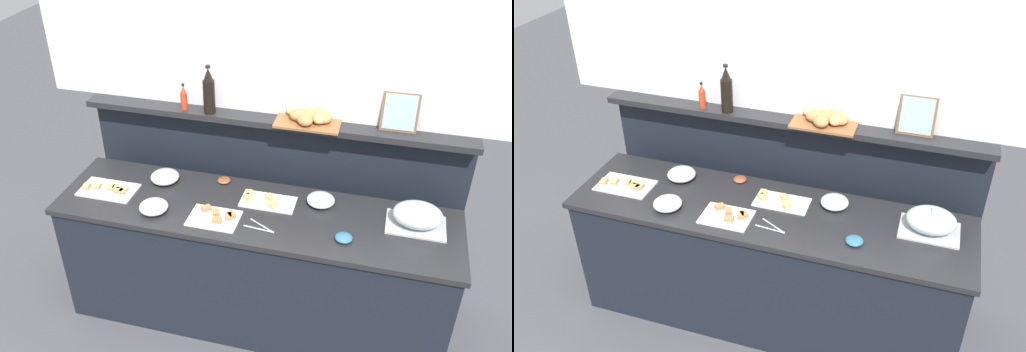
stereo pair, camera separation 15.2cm
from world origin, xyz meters
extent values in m
plane|color=#4C4C51|center=(0.00, 0.60, 0.00)|extent=(12.00, 12.00, 0.00)
cube|color=black|center=(0.00, 0.00, 0.43)|extent=(2.42, 0.61, 0.86)
cube|color=#232326|center=(0.00, 0.00, 0.88)|extent=(2.46, 0.65, 0.03)
cube|color=black|center=(0.00, 0.51, 0.64)|extent=(2.51, 0.08, 1.27)
cube|color=#232326|center=(0.00, 0.46, 1.29)|extent=(2.51, 0.22, 0.04)
cube|color=white|center=(0.00, 0.53, 1.96)|extent=(3.11, 0.08, 1.29)
cube|color=white|center=(-0.21, -0.14, 0.90)|extent=(0.30, 0.22, 0.01)
cube|color=#AD7A47|center=(-0.28, -0.08, 0.91)|extent=(0.07, 0.07, 0.01)
cube|color=#D1664C|center=(-0.28, -0.08, 0.92)|extent=(0.07, 0.07, 0.01)
cube|color=#AD7A47|center=(-0.28, -0.08, 0.93)|extent=(0.07, 0.07, 0.01)
cube|color=#AD7A47|center=(-0.13, -0.13, 0.91)|extent=(0.06, 0.07, 0.01)
cube|color=#D1664C|center=(-0.13, -0.13, 0.92)|extent=(0.06, 0.07, 0.01)
cube|color=#AD7A47|center=(-0.13, -0.13, 0.93)|extent=(0.06, 0.07, 0.01)
cube|color=#AD7A47|center=(-0.18, -0.18, 0.91)|extent=(0.06, 0.05, 0.01)
cube|color=#D1664C|center=(-0.18, -0.18, 0.92)|extent=(0.06, 0.05, 0.01)
cube|color=#AD7A47|center=(-0.18, -0.18, 0.93)|extent=(0.06, 0.05, 0.01)
cube|color=#AD7A47|center=(-0.21, -0.11, 0.91)|extent=(0.06, 0.07, 0.01)
cube|color=#D1664C|center=(-0.21, -0.11, 0.92)|extent=(0.06, 0.07, 0.01)
cube|color=#AD7A47|center=(-0.21, -0.11, 0.93)|extent=(0.06, 0.07, 0.01)
cube|color=#AD7A47|center=(-0.11, -0.11, 0.91)|extent=(0.07, 0.07, 0.01)
cube|color=#D1664C|center=(-0.11, -0.11, 0.92)|extent=(0.07, 0.07, 0.01)
cube|color=#AD7A47|center=(-0.11, -0.11, 0.93)|extent=(0.07, 0.07, 0.01)
cube|color=silver|center=(-0.95, -0.03, 0.90)|extent=(0.36, 0.22, 0.01)
cube|color=tan|center=(-0.94, -0.02, 0.91)|extent=(0.05, 0.06, 0.01)
cube|color=#D1664C|center=(-0.94, -0.02, 0.92)|extent=(0.05, 0.06, 0.01)
cube|color=tan|center=(-0.94, -0.02, 0.93)|extent=(0.05, 0.06, 0.01)
cube|color=tan|center=(-0.87, -0.05, 0.91)|extent=(0.06, 0.05, 0.01)
cube|color=#D1664C|center=(-0.87, -0.05, 0.92)|extent=(0.06, 0.05, 0.01)
cube|color=tan|center=(-0.87, -0.05, 0.93)|extent=(0.06, 0.05, 0.01)
cube|color=tan|center=(-1.09, -0.06, 0.91)|extent=(0.05, 0.06, 0.01)
cube|color=#D1664C|center=(-1.09, -0.06, 0.92)|extent=(0.05, 0.06, 0.01)
cube|color=tan|center=(-1.09, -0.06, 0.93)|extent=(0.05, 0.06, 0.01)
cube|color=tan|center=(-1.03, -0.04, 0.91)|extent=(0.05, 0.06, 0.01)
cube|color=#D1664C|center=(-1.03, -0.04, 0.92)|extent=(0.05, 0.06, 0.01)
cube|color=tan|center=(-1.03, -0.04, 0.93)|extent=(0.05, 0.06, 0.01)
cube|color=tan|center=(-0.84, -0.04, 0.91)|extent=(0.05, 0.06, 0.01)
cube|color=#D1664C|center=(-0.84, -0.04, 0.92)|extent=(0.05, 0.06, 0.01)
cube|color=tan|center=(-0.84, -0.04, 0.93)|extent=(0.05, 0.06, 0.01)
cube|color=tan|center=(-0.90, -0.02, 0.91)|extent=(0.06, 0.05, 0.01)
cube|color=#D1664C|center=(-0.90, -0.02, 0.92)|extent=(0.06, 0.05, 0.01)
cube|color=tan|center=(-0.90, -0.02, 0.93)|extent=(0.06, 0.05, 0.01)
cube|color=white|center=(0.06, 0.10, 0.90)|extent=(0.34, 0.18, 0.01)
cube|color=tan|center=(-0.06, 0.09, 0.91)|extent=(0.07, 0.07, 0.01)
cube|color=#E5C666|center=(-0.06, 0.09, 0.92)|extent=(0.07, 0.07, 0.01)
cube|color=tan|center=(-0.06, 0.09, 0.93)|extent=(0.07, 0.07, 0.01)
cube|color=tan|center=(0.06, 0.13, 0.91)|extent=(0.07, 0.07, 0.01)
cube|color=#E5C666|center=(0.06, 0.13, 0.92)|extent=(0.07, 0.07, 0.01)
cube|color=tan|center=(0.06, 0.13, 0.93)|extent=(0.07, 0.07, 0.01)
cube|color=tan|center=(0.11, 0.06, 0.91)|extent=(0.07, 0.07, 0.01)
cube|color=#E5C666|center=(0.11, 0.06, 0.92)|extent=(0.07, 0.07, 0.01)
cube|color=tan|center=(0.11, 0.06, 0.93)|extent=(0.07, 0.07, 0.01)
cube|color=tan|center=(-0.07, 0.14, 0.91)|extent=(0.05, 0.06, 0.01)
cube|color=#E5C666|center=(-0.07, 0.14, 0.92)|extent=(0.05, 0.06, 0.01)
cube|color=tan|center=(-0.07, 0.14, 0.93)|extent=(0.05, 0.06, 0.01)
cube|color=#B7BABF|center=(0.94, 0.09, 0.90)|extent=(0.34, 0.24, 0.01)
ellipsoid|color=silver|center=(0.94, 0.09, 0.98)|extent=(0.29, 0.23, 0.14)
sphere|color=#B7BABF|center=(0.94, 0.09, 1.06)|extent=(0.02, 0.02, 0.02)
ellipsoid|color=silver|center=(0.37, 0.16, 0.93)|extent=(0.17, 0.17, 0.07)
ellipsoid|color=#F28C4C|center=(0.37, 0.16, 0.92)|extent=(0.13, 0.13, 0.04)
ellipsoid|color=silver|center=(-0.58, -0.16, 0.93)|extent=(0.18, 0.18, 0.07)
ellipsoid|color=#BF4C3F|center=(-0.58, -0.16, 0.92)|extent=(0.14, 0.14, 0.04)
ellipsoid|color=silver|center=(-0.65, 0.16, 0.93)|extent=(0.19, 0.19, 0.07)
ellipsoid|color=#BF4C3F|center=(-0.65, 0.16, 0.92)|extent=(0.15, 0.15, 0.04)
ellipsoid|color=teal|center=(0.56, -0.14, 0.91)|extent=(0.10, 0.10, 0.03)
ellipsoid|color=brown|center=(-0.27, 0.25, 0.91)|extent=(0.09, 0.09, 0.03)
cylinder|color=#B7BABF|center=(0.07, -0.17, 0.90)|extent=(0.18, 0.03, 0.01)
cylinder|color=#B7BABF|center=(0.08, -0.14, 0.90)|extent=(0.16, 0.10, 0.01)
sphere|color=#B7BABF|center=(0.16, -0.18, 0.90)|extent=(0.01, 0.01, 0.01)
cylinder|color=black|center=(-0.40, 0.40, 1.42)|extent=(0.08, 0.08, 0.22)
cone|color=black|center=(-0.40, 0.40, 1.57)|extent=(0.06, 0.06, 0.08)
cylinder|color=black|center=(-0.40, 0.40, 1.62)|extent=(0.03, 0.03, 0.02)
cylinder|color=red|center=(-0.58, 0.41, 1.37)|extent=(0.04, 0.04, 0.12)
cone|color=red|center=(-0.58, 0.41, 1.45)|extent=(0.04, 0.04, 0.04)
cylinder|color=black|center=(-0.58, 0.41, 1.48)|extent=(0.02, 0.02, 0.02)
cube|color=brown|center=(0.23, 0.43, 1.32)|extent=(0.40, 0.26, 0.02)
ellipsoid|color=#B7844C|center=(0.30, 0.50, 1.36)|extent=(0.15, 0.18, 0.07)
ellipsoid|color=tan|center=(0.12, 0.49, 1.36)|extent=(0.12, 0.14, 0.06)
ellipsoid|color=tan|center=(0.30, 0.41, 1.36)|extent=(0.10, 0.13, 0.06)
ellipsoid|color=#AD7A47|center=(0.17, 0.41, 1.36)|extent=(0.12, 0.11, 0.07)
ellipsoid|color=#AD7A47|center=(0.22, 0.43, 1.36)|extent=(0.15, 0.16, 0.07)
ellipsoid|color=tan|center=(0.31, 0.48, 1.36)|extent=(0.12, 0.16, 0.06)
ellipsoid|color=#AD7A47|center=(0.22, 0.36, 1.36)|extent=(0.14, 0.15, 0.07)
ellipsoid|color=#B7844C|center=(0.33, 0.42, 1.36)|extent=(0.09, 0.11, 0.06)
cube|color=brown|center=(0.77, 0.47, 1.43)|extent=(0.22, 0.07, 0.24)
cube|color=#99B2CC|center=(0.77, 0.46, 1.43)|extent=(0.19, 0.05, 0.21)
camera|label=1|loc=(0.69, -2.57, 2.86)|focal=38.41mm
camera|label=2|loc=(0.84, -2.53, 2.86)|focal=38.41mm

